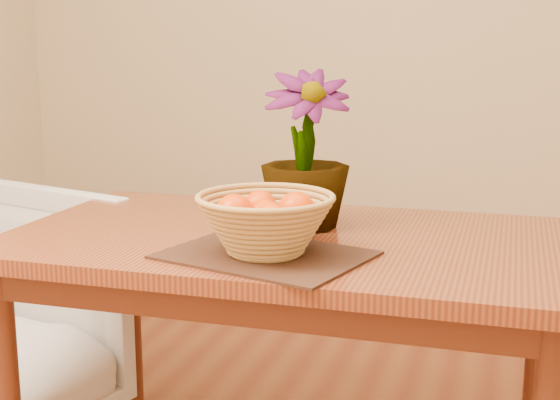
# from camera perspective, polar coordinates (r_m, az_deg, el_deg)

# --- Properties ---
(wall_back) EXTENTS (4.00, 0.02, 2.70)m
(wall_back) POSITION_cam_1_polar(r_m,az_deg,el_deg) (3.80, 9.11, 13.28)
(wall_back) COLOR beige
(wall_back) RESTS_ON floor
(table) EXTENTS (1.40, 0.80, 0.75)m
(table) POSITION_cam_1_polar(r_m,az_deg,el_deg) (1.97, 0.65, -5.04)
(table) COLOR brown
(table) RESTS_ON floor
(placemat) EXTENTS (0.50, 0.43, 0.01)m
(placemat) POSITION_cam_1_polar(r_m,az_deg,el_deg) (1.75, -1.05, -4.04)
(placemat) COLOR #3A2115
(placemat) RESTS_ON table
(wicker_basket) EXTENTS (0.31, 0.31, 0.13)m
(wicker_basket) POSITION_cam_1_polar(r_m,az_deg,el_deg) (1.74, -1.06, -1.93)
(wicker_basket) COLOR tan
(wicker_basket) RESTS_ON placemat
(orange_pile) EXTENTS (0.21, 0.20, 0.09)m
(orange_pile) POSITION_cam_1_polar(r_m,az_deg,el_deg) (1.73, -1.07, -0.95)
(orange_pile) COLOR #F35803
(orange_pile) RESTS_ON wicker_basket
(potted_plant) EXTENTS (0.29, 0.29, 0.40)m
(potted_plant) POSITION_cam_1_polar(r_m,az_deg,el_deg) (1.99, 1.86, 3.68)
(potted_plant) COLOR #1C4D16
(potted_plant) RESTS_ON table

